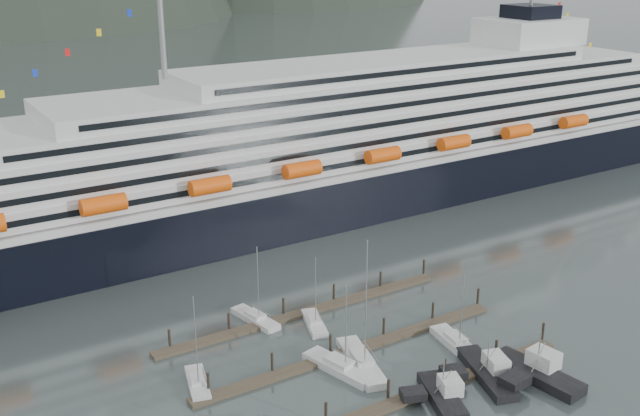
# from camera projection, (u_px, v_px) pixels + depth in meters

# --- Properties ---
(ground) EXTENTS (1600.00, 1600.00, 0.00)m
(ground) POSITION_uv_depth(u_px,v_px,m) (395.00, 351.00, 102.69)
(ground) COLOR #4B5958
(ground) RESTS_ON ground
(cruise_ship) EXTENTS (210.00, 30.40, 50.30)m
(cruise_ship) POSITION_uv_depth(u_px,v_px,m) (352.00, 148.00, 157.53)
(cruise_ship) COLOR black
(cruise_ship) RESTS_ON ground
(dock_near) EXTENTS (48.18, 2.28, 3.20)m
(dock_near) POSITION_uv_depth(u_px,v_px,m) (413.00, 395.00, 92.19)
(dock_near) COLOR #493C2F
(dock_near) RESTS_ON ground
(dock_mid) EXTENTS (48.18, 2.28, 3.20)m
(dock_mid) POSITION_uv_depth(u_px,v_px,m) (353.00, 349.00, 102.57)
(dock_mid) COLOR #493C2F
(dock_mid) RESTS_ON ground
(dock_far) EXTENTS (48.18, 2.28, 3.20)m
(dock_far) POSITION_uv_depth(u_px,v_px,m) (305.00, 312.00, 112.95)
(dock_far) COLOR #493C2F
(dock_far) RESTS_ON ground
(sailboat_a) EXTENTS (4.34, 8.37, 13.41)m
(sailboat_a) POSITION_uv_depth(u_px,v_px,m) (198.00, 384.00, 94.42)
(sailboat_a) COLOR #BABABA
(sailboat_a) RESTS_ON ground
(sailboat_c) EXTENTS (5.50, 11.22, 13.24)m
(sailboat_c) POSITION_uv_depth(u_px,v_px,m) (339.00, 368.00, 97.90)
(sailboat_c) COLOR #BABABA
(sailboat_c) RESTS_ON ground
(sailboat_d) EXTENTS (6.17, 12.87, 19.03)m
(sailboat_d) POSITION_uv_depth(u_px,v_px,m) (361.00, 363.00, 99.04)
(sailboat_d) COLOR #BABABA
(sailboat_d) RESTS_ON ground
(sailboat_e) EXTENTS (3.97, 9.44, 12.65)m
(sailboat_e) POSITION_uv_depth(u_px,v_px,m) (255.00, 319.00, 110.71)
(sailboat_e) COLOR #BABABA
(sailboat_e) RESTS_ON ground
(sailboat_f) EXTENTS (4.76, 8.31, 11.60)m
(sailboat_f) POSITION_uv_depth(u_px,v_px,m) (314.00, 323.00, 109.39)
(sailboat_f) COLOR #BABABA
(sailboat_f) RESTS_ON ground
(sailboat_h) EXTENTS (4.21, 9.77, 13.81)m
(sailboat_h) POSITION_uv_depth(u_px,v_px,m) (455.00, 343.00, 103.97)
(sailboat_h) COLOR #BABABA
(sailboat_h) RESTS_ON ground
(trawler_b) EXTENTS (8.50, 10.31, 6.34)m
(trawler_b) POSITION_uv_depth(u_px,v_px,m) (441.00, 395.00, 91.37)
(trawler_b) COLOR black
(trawler_b) RESTS_ON ground
(trawler_c) EXTENTS (9.63, 12.60, 6.20)m
(trawler_c) POSITION_uv_depth(u_px,v_px,m) (486.00, 372.00, 96.29)
(trawler_c) COLOR black
(trawler_c) RESTS_ON ground
(trawler_d) EXTENTS (9.54, 12.84, 7.43)m
(trawler_d) POSITION_uv_depth(u_px,v_px,m) (536.00, 372.00, 95.94)
(trawler_d) COLOR black
(trawler_d) RESTS_ON ground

